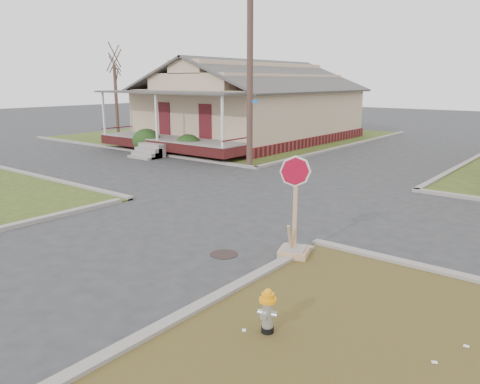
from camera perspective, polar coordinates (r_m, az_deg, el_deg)
The scene contains 11 objects.
ground at distance 12.67m, azimuth -8.13°, elevation -4.70°, with size 120.00×120.00×0.00m, color #2C2D2F.
verge_far_left at distance 34.33m, azimuth -1.37°, elevation 6.93°, with size 19.00×19.00×0.05m, color #344217.
curbs at distance 16.37m, azimuth 4.61°, elevation -0.44°, with size 80.00×40.00×0.12m, color gray, non-canonical shape.
manhole at distance 10.89m, azimuth -1.97°, elevation -7.60°, with size 0.64×0.64×0.01m, color black.
corner_house at distance 31.26m, azimuth 1.34°, elevation 10.43°, with size 10.10×15.50×5.30m.
utility_pole at distance 21.52m, azimuth 1.22°, elevation 15.42°, with size 1.80×0.28×9.00m.
tree_far_left at distance 33.61m, azimuth -14.84°, elevation 10.59°, with size 0.22×0.22×4.90m, color #412B25.
fire_hydrant at distance 7.51m, azimuth 3.40°, elevation -14.00°, with size 0.28×0.28×0.74m.
stop_sign at distance 10.61m, azimuth 6.62°, elevation -5.18°, with size 0.65×0.64×2.30m.
hedge_left at distance 26.59m, azimuth -11.31°, elevation 6.14°, with size 1.59×1.30×1.21m, color #193714.
hedge_right at distance 24.86m, azimuth -6.32°, elevation 5.71°, with size 1.46×1.20×1.12m, color #193714.
Camera 1 is at (8.79, -8.24, 3.91)m, focal length 35.00 mm.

